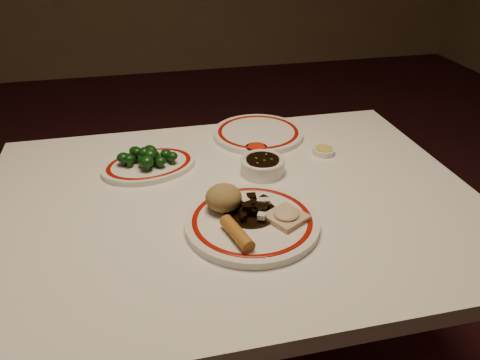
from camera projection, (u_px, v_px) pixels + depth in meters
name	position (u px, v px, depth m)	size (l,w,h in m)	color
dining_table	(232.00, 228.00, 1.19)	(1.20, 0.90, 0.75)	white
main_plate	(252.00, 222.00, 1.03)	(0.38, 0.38, 0.02)	white
rice_mound	(224.00, 198.00, 1.05)	(0.08, 0.08, 0.06)	olive
spring_roll	(237.00, 233.00, 0.96)	(0.03, 0.03, 0.11)	#B5792C
fried_wonton	(286.00, 216.00, 1.02)	(0.11, 0.11, 0.02)	#C6AE8B
stirfry_heap	(253.00, 209.00, 1.05)	(0.12, 0.12, 0.03)	black
broccoli_plate	(149.00, 165.00, 1.26)	(0.29, 0.27, 0.02)	white
broccoli_pile	(147.00, 156.00, 1.25)	(0.16, 0.11, 0.05)	#23471C
soy_bowl	(262.00, 166.00, 1.23)	(0.12, 0.12, 0.04)	white
sweet_sour_dish	(256.00, 149.00, 1.35)	(0.06, 0.06, 0.02)	white
mustard_dish	(324.00, 151.00, 1.34)	(0.06, 0.06, 0.02)	white
far_plate	(258.00, 133.00, 1.44)	(0.35, 0.35, 0.02)	white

